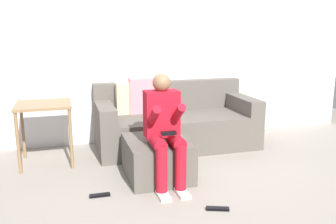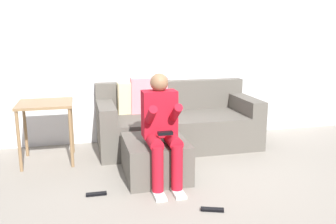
# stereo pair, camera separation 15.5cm
# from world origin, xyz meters

# --- Properties ---
(ground_plane) EXTENTS (7.60, 7.60, 0.00)m
(ground_plane) POSITION_xyz_m (0.00, 0.00, 0.00)
(ground_plane) COLOR gray
(wall_back) EXTENTS (5.85, 0.10, 2.58)m
(wall_back) POSITION_xyz_m (0.00, 1.98, 1.29)
(wall_back) COLOR silver
(wall_back) RESTS_ON ground_plane
(couch_sectional) EXTENTS (2.03, 0.90, 0.90)m
(couch_sectional) POSITION_xyz_m (0.11, 1.54, 0.31)
(couch_sectional) COLOR #59544C
(couch_sectional) RESTS_ON ground_plane
(ottoman) EXTENTS (0.62, 0.72, 0.40)m
(ottoman) POSITION_xyz_m (-0.35, 0.60, 0.20)
(ottoman) COLOR #59544C
(ottoman) RESTS_ON ground_plane
(person_seated) EXTENTS (0.33, 0.59, 1.08)m
(person_seated) POSITION_xyz_m (-0.33, 0.41, 0.59)
(person_seated) COLOR red
(person_seated) RESTS_ON ground_plane
(side_table) EXTENTS (0.60, 0.56, 0.70)m
(side_table) POSITION_xyz_m (-1.46, 1.33, 0.59)
(side_table) COLOR olive
(side_table) RESTS_ON ground_plane
(remote_near_ottoman) EXTENTS (0.20, 0.12, 0.02)m
(remote_near_ottoman) POSITION_xyz_m (-0.04, -0.24, 0.01)
(remote_near_ottoman) COLOR black
(remote_near_ottoman) RESTS_ON ground_plane
(remote_by_storage_bin) EXTENTS (0.19, 0.06, 0.02)m
(remote_by_storage_bin) POSITION_xyz_m (-0.98, 0.29, 0.01)
(remote_by_storage_bin) COLOR black
(remote_by_storage_bin) RESTS_ON ground_plane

